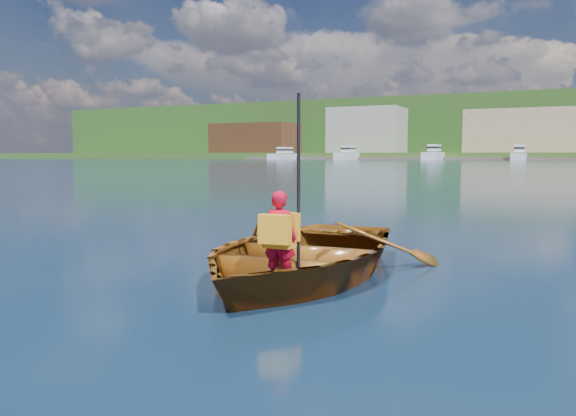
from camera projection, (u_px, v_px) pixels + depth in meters
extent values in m
plane|color=#111D40|center=(372.00, 265.00, 7.41)|extent=(600.00, 600.00, 0.00)
imported|color=brown|center=(299.00, 253.00, 6.75)|extent=(3.00, 4.16, 0.85)
imported|color=#B90821|center=(280.00, 238.00, 5.84)|extent=(0.37, 0.24, 0.99)
cube|color=#FFAD20|center=(275.00, 229.00, 5.72)|extent=(0.34, 0.11, 0.30)
cube|color=#FFAD20|center=(284.00, 227.00, 5.94)|extent=(0.34, 0.09, 0.30)
cube|color=#FFAD20|center=(280.00, 245.00, 5.85)|extent=(0.30, 0.23, 0.05)
cylinder|color=black|center=(299.00, 189.00, 5.87)|extent=(0.04, 0.04, 1.99)
cube|color=#304E1C|center=(541.00, 156.00, 178.99)|extent=(400.00, 80.00, 2.00)
cube|color=#26471A|center=(543.00, 131.00, 223.22)|extent=(400.00, 100.00, 22.00)
cube|color=brown|center=(517.00, 159.00, 143.20)|extent=(160.03, 10.20, 0.80)
cube|color=brown|center=(255.00, 138.00, 193.43)|extent=(28.00, 16.00, 10.00)
cube|color=gray|center=(367.00, 131.00, 176.53)|extent=(22.00, 16.00, 14.00)
cube|color=tan|center=(522.00, 131.00, 157.83)|extent=(30.00, 16.00, 12.00)
cube|color=silver|center=(283.00, 157.00, 165.37)|extent=(3.79, 13.52, 1.85)
cube|color=silver|center=(285.00, 150.00, 166.40)|extent=(2.65, 6.09, 1.80)
cube|color=black|center=(285.00, 150.00, 166.39)|extent=(2.73, 6.36, 0.50)
cube|color=silver|center=(347.00, 157.00, 157.08)|extent=(3.48, 12.44, 2.16)
cube|color=silver|center=(348.00, 149.00, 157.99)|extent=(2.44, 5.60, 1.80)
cube|color=black|center=(348.00, 149.00, 157.98)|extent=(2.51, 5.85, 0.50)
cube|color=silver|center=(433.00, 157.00, 147.10)|extent=(3.77, 13.46, 2.33)
cube|color=silver|center=(434.00, 148.00, 148.10)|extent=(2.64, 6.06, 1.80)
cube|color=black|center=(434.00, 147.00, 148.09)|extent=(2.71, 6.33, 0.50)
cube|color=silver|center=(519.00, 157.00, 138.40)|extent=(3.30, 11.79, 2.07)
cube|color=silver|center=(519.00, 148.00, 139.27)|extent=(2.31, 5.31, 1.80)
cube|color=black|center=(519.00, 148.00, 139.26)|extent=(2.38, 5.54, 0.50)
cylinder|color=#382314|center=(316.00, 127.00, 270.13)|extent=(0.80, 0.80, 3.19)
sphere|color=#2D5920|center=(316.00, 118.00, 269.73)|extent=(5.96, 5.96, 5.96)
cylinder|color=#382314|center=(450.00, 135.00, 214.86)|extent=(0.80, 0.80, 3.85)
sphere|color=#2D5920|center=(451.00, 121.00, 214.37)|extent=(7.19, 7.19, 7.19)
cylinder|color=#382314|center=(321.00, 119.00, 296.13)|extent=(0.80, 0.80, 3.11)
sphere|color=#2D5920|center=(321.00, 112.00, 295.74)|extent=(5.80, 5.80, 5.80)
cylinder|color=#382314|center=(382.00, 123.00, 264.61)|extent=(0.80, 0.80, 2.65)
sphere|color=#2D5920|center=(382.00, 116.00, 264.28)|extent=(4.95, 4.95, 4.95)
cylinder|color=#382314|center=(545.00, 138.00, 194.92)|extent=(0.80, 0.80, 2.89)
sphere|color=#2D5920|center=(546.00, 127.00, 194.56)|extent=(5.40, 5.40, 5.40)
cylinder|color=#382314|center=(158.00, 144.00, 259.89)|extent=(0.80, 0.80, 2.72)
sphere|color=#2D5920|center=(158.00, 136.00, 259.55)|extent=(5.07, 5.07, 5.07)
cylinder|color=#382314|center=(151.00, 140.00, 269.65)|extent=(0.80, 0.80, 3.84)
sphere|color=#2D5920|center=(150.00, 130.00, 269.16)|extent=(7.16, 7.16, 7.16)
cylinder|color=#382314|center=(346.00, 120.00, 286.12)|extent=(0.80, 0.80, 3.02)
sphere|color=#2D5920|center=(346.00, 112.00, 285.74)|extent=(5.64, 5.64, 5.64)
cylinder|color=#382314|center=(531.00, 128.00, 217.12)|extent=(0.80, 0.80, 2.77)
sphere|color=#2D5920|center=(532.00, 119.00, 216.77)|extent=(5.16, 5.16, 5.16)
cylinder|color=#382314|center=(244.00, 134.00, 266.38)|extent=(0.80, 0.80, 3.48)
sphere|color=#2D5920|center=(244.00, 124.00, 265.94)|extent=(6.49, 6.49, 6.49)
cylinder|color=#382314|center=(258.00, 128.00, 281.19)|extent=(0.80, 0.80, 3.38)
sphere|color=#2D5920|center=(258.00, 119.00, 280.76)|extent=(6.31, 6.31, 6.31)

